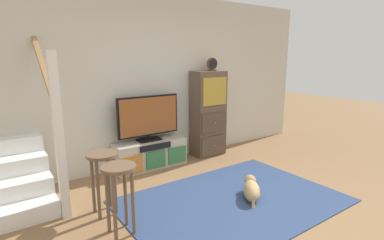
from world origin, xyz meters
name	(u,v)px	position (x,y,z in m)	size (l,w,h in m)	color
ground_plane	(271,223)	(0.00, 0.00, 0.00)	(20.00, 20.00, 0.00)	olive
back_wall	(157,81)	(0.00, 2.46, 1.35)	(6.40, 0.12, 2.70)	beige
area_rug	(233,201)	(0.00, 0.60, 0.01)	(2.60, 1.80, 0.01)	navy
media_console	(150,154)	(-0.30, 2.19, 0.22)	(1.15, 0.38, 0.44)	#BCB29E
television	(149,117)	(-0.30, 2.22, 0.82)	(1.01, 0.22, 0.71)	black
side_cabinet	(208,114)	(0.86, 2.20, 0.74)	(0.58, 0.38, 1.49)	brown
desk_clock	(212,64)	(0.92, 2.19, 1.60)	(0.20, 0.08, 0.22)	#4C3823
staircase	(6,172)	(-2.24, 2.20, 0.37)	(1.00, 1.36, 2.20)	white
bar_stool_near	(119,184)	(-1.37, 0.75, 0.53)	(0.34, 0.34, 0.72)	brown
bar_stool_far	(103,169)	(-1.37, 1.23, 0.53)	(0.34, 0.34, 0.71)	brown
dog	(251,189)	(0.25, 0.53, 0.12)	(0.44, 0.47, 0.23)	tan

